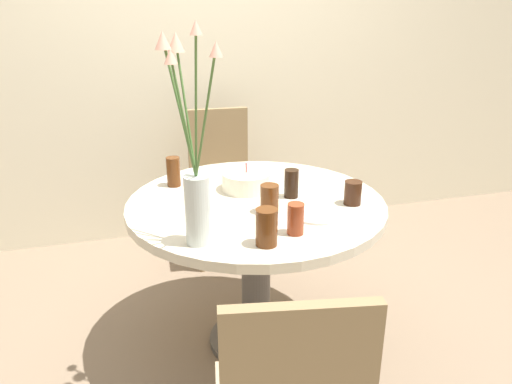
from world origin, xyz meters
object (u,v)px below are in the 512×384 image
Objects in this scene: drink_glass_1 at (353,193)px; drink_glass_4 at (173,172)px; birthday_cake at (246,181)px; drink_glass_2 at (291,183)px; drink_glass_5 at (269,199)px; drink_glass_0 at (267,227)px; chair_far_back at (221,175)px; flower_vase at (193,169)px; drink_glass_3 at (296,219)px; side_plate at (317,214)px.

drink_glass_4 is (-0.71, 0.43, 0.02)m from drink_glass_1.
birthday_cake is 1.76× the size of drink_glass_2.
drink_glass_4 is 1.16× the size of drink_glass_5.
drink_glass_1 is (0.46, 0.26, -0.02)m from drink_glass_0.
chair_far_back is 1.43m from flower_vase.
birthday_cake reaches higher than drink_glass_1.
flower_vase is 0.62m from drink_glass_2.
drink_glass_3 is (0.06, -0.50, 0.02)m from birthday_cake.
drink_glass_1 is 0.81× the size of drink_glass_2.
chair_far_back is 1.42m from drink_glass_0.
birthday_cake is 1.61× the size of drink_glass_4.
drink_glass_3 is 0.87× the size of drink_glass_4.
chair_far_back reaches higher than birthday_cake.
chair_far_back is at bearing 84.77° from drink_glass_0.
drink_glass_4 reaches higher than side_plate.
drink_glass_2 reaches higher than drink_glass_5.
drink_glass_0 is 0.14m from drink_glass_3.
side_plate is 0.21m from drink_glass_3.
chair_far_back is 1.21× the size of flower_vase.
drink_glass_0 is 1.35× the size of drink_glass_1.
drink_glass_3 is at bearing 23.70° from drink_glass_0.
flower_vase is 5.53× the size of drink_glass_4.
drink_glass_0 is 0.29m from drink_glass_5.
chair_far_back is 1.20m from drink_glass_1.
drink_glass_0 is at bearing -97.43° from birthday_cake.
drink_glass_0 is (-0.07, -0.55, 0.03)m from birthday_cake.
side_plate is 2.10× the size of drink_glass_1.
flower_vase is 6.06× the size of drink_glass_2.
drink_glass_0 is at bearing -92.37° from chair_far_back.
drink_glass_2 is 1.06× the size of drink_glass_5.
drink_glass_5 is (-0.03, -1.11, 0.27)m from chair_far_back.
flower_vase is (-0.37, -1.29, 0.49)m from chair_far_back.
drink_glass_1 reaches higher than side_plate.
chair_far_back reaches higher than drink_glass_4.
flower_vase reaches higher than drink_glass_3.
drink_glass_0 reaches higher than drink_glass_2.
drink_glass_0 is at bearing -120.16° from drink_glass_2.
chair_far_back is 1.21m from side_plate.
flower_vase is 0.43m from drink_glass_3.
flower_vase is at bearing -145.81° from drink_glass_2.
birthday_cake is at bearing 140.25° from drink_glass_2.
drink_glass_2 is (-0.22, 0.15, 0.01)m from drink_glass_1.
drink_glass_2 is at bearing -80.47° from chair_far_back.
drink_glass_0 is at bearing -150.55° from drink_glass_1.
drink_glass_5 is at bearing -51.33° from drink_glass_4.
drink_glass_0 is 0.99× the size of drink_glass_4.
side_plate is at bearing -43.93° from drink_glass_4.
flower_vase is 0.44m from drink_glass_5.
birthday_cake is at bearing 96.73° from drink_glass_3.
chair_far_back is 7.33× the size of drink_glass_2.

